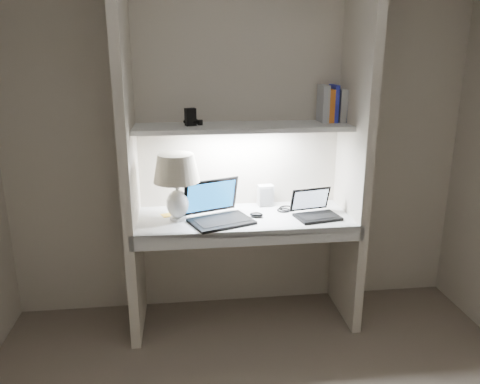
{
  "coord_description": "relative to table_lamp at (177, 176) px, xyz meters",
  "views": [
    {
      "loc": [
        -0.38,
        -1.69,
        1.81
      ],
      "look_at": [
        -0.05,
        1.05,
        0.99
      ],
      "focal_mm": 35.0,
      "sensor_mm": 36.0,
      "label": 1
    }
  ],
  "objects": [
    {
      "name": "back_wall",
      "position": [
        0.44,
        0.29,
        0.19
      ],
      "size": [
        3.2,
        0.01,
        2.5
      ],
      "primitive_type": "cube",
      "color": "beige",
      "rests_on": "floor"
    },
    {
      "name": "alcove_panel_left",
      "position": [
        -0.29,
        0.01,
        0.19
      ],
      "size": [
        0.06,
        0.55,
        2.5
      ],
      "primitive_type": "cube",
      "color": "beige",
      "rests_on": "floor"
    },
    {
      "name": "alcove_panel_right",
      "position": [
        1.17,
        0.01,
        0.19
      ],
      "size": [
        0.06,
        0.55,
        2.5
      ],
      "primitive_type": "cube",
      "color": "beige",
      "rests_on": "floor"
    },
    {
      "name": "desk",
      "position": [
        0.44,
        0.01,
        -0.31
      ],
      "size": [
        1.4,
        0.55,
        0.04
      ],
      "primitive_type": "cube",
      "color": "white",
      "rests_on": "alcove_panel_left"
    },
    {
      "name": "desk_apron",
      "position": [
        0.44,
        -0.25,
        -0.34
      ],
      "size": [
        1.46,
        0.03,
        0.1
      ],
      "primitive_type": "cube",
      "color": "silver",
      "rests_on": "desk"
    },
    {
      "name": "shelf",
      "position": [
        0.44,
        0.11,
        0.29
      ],
      "size": [
        1.4,
        0.36,
        0.03
      ],
      "primitive_type": "cube",
      "color": "silver",
      "rests_on": "back_wall"
    },
    {
      "name": "strip_light",
      "position": [
        0.44,
        0.11,
        0.26
      ],
      "size": [
        0.6,
        0.04,
        0.02
      ],
      "primitive_type": "cube",
      "color": "white",
      "rests_on": "shelf"
    },
    {
      "name": "table_lamp",
      "position": [
        0.0,
        0.0,
        0.0
      ],
      "size": [
        0.3,
        0.3,
        0.43
      ],
      "color": "white",
      "rests_on": "desk"
    },
    {
      "name": "laptop_main",
      "position": [
        0.25,
        -0.04,
        -0.24
      ],
      "size": [
        0.47,
        0.44,
        0.25
      ],
      "rotation": [
        0.0,
        0.0,
        0.36
      ],
      "color": "black",
      "rests_on": "desk"
    },
    {
      "name": "laptop_netbook",
      "position": [
        0.9,
        -0.05,
        -0.25
      ],
      "size": [
        0.32,
        0.29,
        0.18
      ],
      "rotation": [
        0.0,
        0.0,
        0.2
      ],
      "color": "black",
      "rests_on": "desk"
    },
    {
      "name": "speaker",
      "position": [
        0.62,
        0.22,
        -0.22
      ],
      "size": [
        0.11,
        0.09,
        0.15
      ],
      "primitive_type": "cube",
      "rotation": [
        0.0,
        0.0,
        0.11
      ],
      "color": "silver",
      "rests_on": "desk"
    },
    {
      "name": "mouse",
      "position": [
        0.51,
        -0.01,
        -0.28
      ],
      "size": [
        0.11,
        0.09,
        0.03
      ],
      "primitive_type": "ellipsoid",
      "rotation": [
        0.0,
        0.0,
        -0.38
      ],
      "color": "black",
      "rests_on": "desk"
    },
    {
      "name": "cable_coil",
      "position": [
        0.75,
        0.12,
        -0.29
      ],
      "size": [
        0.12,
        0.12,
        0.01
      ],
      "primitive_type": "torus",
      "rotation": [
        0.0,
        0.0,
        0.05
      ],
      "color": "black",
      "rests_on": "desk"
    },
    {
      "name": "sticky_note",
      "position": [
        -0.07,
        0.09,
        -0.29
      ],
      "size": [
        0.1,
        0.1,
        0.0
      ],
      "primitive_type": "cube",
      "rotation": [
        0.0,
        0.0,
        0.39
      ],
      "color": "yellow",
      "rests_on": "desk"
    },
    {
      "name": "book_row",
      "position": [
        1.08,
        0.19,
        0.42
      ],
      "size": [
        0.23,
        0.16,
        0.25
      ],
      "color": "silver",
      "rests_on": "shelf"
    },
    {
      "name": "shelf_box",
      "position": [
        0.1,
        0.11,
        0.36
      ],
      "size": [
        0.08,
        0.07,
        0.11
      ],
      "primitive_type": "cube",
      "rotation": [
        0.0,
        0.0,
        0.35
      ],
      "color": "black",
      "rests_on": "shelf"
    },
    {
      "name": "shelf_gadget",
      "position": [
        0.11,
        0.13,
        0.33
      ],
      "size": [
        0.11,
        0.09,
        0.05
      ],
      "primitive_type": "ellipsoid",
      "rotation": [
        0.0,
        0.0,
        -0.12
      ],
      "color": "black",
      "rests_on": "shelf"
    }
  ]
}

